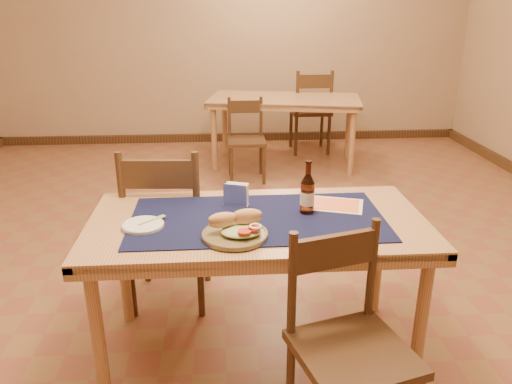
{
  "coord_description": "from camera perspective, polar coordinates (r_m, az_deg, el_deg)",
  "views": [
    {
      "loc": [
        -0.17,
        -2.96,
        1.71
      ],
      "look_at": [
        0.0,
        -0.7,
        0.85
      ],
      "focal_mm": 35.0,
      "sensor_mm": 36.0,
      "label": 1
    }
  ],
  "objects": [
    {
      "name": "fork",
      "position": [
        2.37,
        -11.56,
        -3.07
      ],
      "size": [
        0.12,
        0.11,
        0.0
      ],
      "color": "#85B965",
      "rests_on": "side_plate"
    },
    {
      "name": "sandwich_plate",
      "position": [
        2.18,
        -2.27,
        -4.36
      ],
      "size": [
        0.29,
        0.29,
        0.11
      ],
      "color": "brown",
      "rests_on": "placemat"
    },
    {
      "name": "chair_main_far",
      "position": [
        2.93,
        -10.12,
        -3.6
      ],
      "size": [
        0.49,
        0.49,
        1.0
      ],
      "color": "#442E18",
      "rests_on": "ground"
    },
    {
      "name": "back_table",
      "position": [
        5.54,
        3.27,
        9.88
      ],
      "size": [
        1.74,
        1.1,
        0.75
      ],
      "color": "tan",
      "rests_on": "ground"
    },
    {
      "name": "room",
      "position": [
        2.99,
        -1.03,
        14.78
      ],
      "size": [
        6.04,
        7.04,
        2.84
      ],
      "color": "brown",
      "rests_on": "ground"
    },
    {
      "name": "chair_main_near",
      "position": [
        2.06,
        10.51,
        -16.53
      ],
      "size": [
        0.52,
        0.52,
        0.91
      ],
      "color": "#442E18",
      "rests_on": "ground"
    },
    {
      "name": "beer_bottle",
      "position": [
        2.41,
        5.89,
        -0.21
      ],
      "size": [
        0.07,
        0.07,
        0.26
      ],
      "color": "#491D0D",
      "rests_on": "placemat"
    },
    {
      "name": "main_table",
      "position": [
        2.41,
        0.18,
        -4.9
      ],
      "size": [
        1.6,
        0.8,
        0.75
      ],
      "color": "tan",
      "rests_on": "ground"
    },
    {
      "name": "placemat",
      "position": [
        2.37,
        0.18,
        -3.04
      ],
      "size": [
        1.2,
        0.6,
        0.01
      ],
      "primitive_type": "cube",
      "color": "#0F1439",
      "rests_on": "main_table"
    },
    {
      "name": "baseboard",
      "position": [
        3.4,
        -0.88,
        -8.45
      ],
      "size": [
        6.0,
        7.0,
        0.1
      ],
      "color": "#442E18",
      "rests_on": "ground"
    },
    {
      "name": "chair_back_near",
      "position": [
        5.09,
        -1.12,
        6.16
      ],
      "size": [
        0.39,
        0.39,
        0.82
      ],
      "color": "#442E18",
      "rests_on": "ground"
    },
    {
      "name": "chair_back_far",
      "position": [
        6.07,
        6.3,
        9.32
      ],
      "size": [
        0.47,
        0.47,
        1.0
      ],
      "color": "#442E18",
      "rests_on": "ground"
    },
    {
      "name": "side_plate",
      "position": [
        2.34,
        -12.78,
        -3.67
      ],
      "size": [
        0.19,
        0.19,
        0.02
      ],
      "color": "silver",
      "rests_on": "placemat"
    },
    {
      "name": "napkin_holder",
      "position": [
        2.51,
        -2.28,
        -0.33
      ],
      "size": [
        0.14,
        0.09,
        0.12
      ],
      "color": "silver",
      "rests_on": "placemat"
    },
    {
      "name": "menu_card",
      "position": [
        2.55,
        8.98,
        -1.43
      ],
      "size": [
        0.33,
        0.28,
        0.01
      ],
      "color": "beige",
      "rests_on": "placemat"
    }
  ]
}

